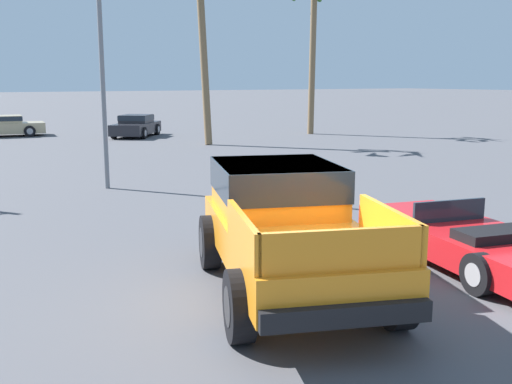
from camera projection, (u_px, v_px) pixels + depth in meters
ground_plane at (303, 290)px, 9.12m from camera, size 320.00×320.00×0.00m
orange_pickup_truck at (285, 219)px, 9.14m from camera, size 3.52×5.41×1.85m
red_convertible_car at (466, 240)px, 10.41m from camera, size 2.67×4.81×1.02m
parked_car_dark at (136, 126)px, 33.73m from camera, size 3.87×4.27×1.22m
parked_car_tan at (2, 126)px, 33.78m from camera, size 4.70×2.32×1.18m
street_lamp_post at (100, 19)px, 16.83m from camera, size 0.90×0.24×8.11m
palm_tree_tall at (313, 16)px, 34.27m from camera, size 2.67×2.56×9.14m
palm_tree_short at (205, 4)px, 28.44m from camera, size 3.07×3.21×8.91m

